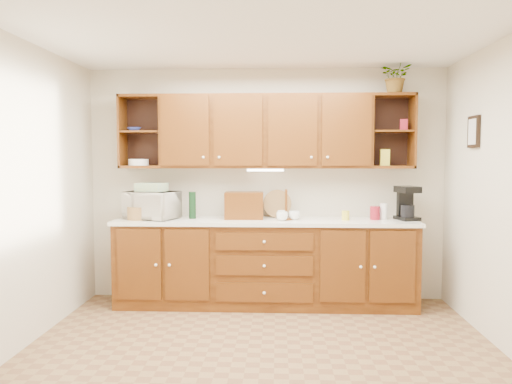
# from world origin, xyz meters

# --- Properties ---
(floor) EXTENTS (4.00, 4.00, 0.00)m
(floor) POSITION_xyz_m (0.00, 0.00, 0.00)
(floor) COLOR olive
(floor) RESTS_ON ground
(ceiling) EXTENTS (4.00, 4.00, 0.00)m
(ceiling) POSITION_xyz_m (0.00, 0.00, 2.60)
(ceiling) COLOR white
(ceiling) RESTS_ON back_wall
(back_wall) EXTENTS (4.00, 0.00, 4.00)m
(back_wall) POSITION_xyz_m (0.00, 1.75, 1.30)
(back_wall) COLOR beige
(back_wall) RESTS_ON floor
(left_wall) EXTENTS (0.00, 3.50, 3.50)m
(left_wall) POSITION_xyz_m (-2.00, 0.00, 1.30)
(left_wall) COLOR beige
(left_wall) RESTS_ON floor
(base_cabinets) EXTENTS (3.20, 0.60, 0.90)m
(base_cabinets) POSITION_xyz_m (0.00, 1.45, 0.45)
(base_cabinets) COLOR #391906
(base_cabinets) RESTS_ON floor
(countertop) EXTENTS (3.24, 0.64, 0.04)m
(countertop) POSITION_xyz_m (0.00, 1.44, 0.92)
(countertop) COLOR white
(countertop) RESTS_ON base_cabinets
(upper_cabinets) EXTENTS (3.20, 0.33, 0.80)m
(upper_cabinets) POSITION_xyz_m (0.01, 1.59, 1.89)
(upper_cabinets) COLOR #391906
(upper_cabinets) RESTS_ON back_wall
(undercabinet_light) EXTENTS (0.40, 0.05, 0.02)m
(undercabinet_light) POSITION_xyz_m (0.00, 1.53, 1.47)
(undercabinet_light) COLOR white
(undercabinet_light) RESTS_ON upper_cabinets
(framed_picture) EXTENTS (0.03, 0.24, 0.30)m
(framed_picture) POSITION_xyz_m (1.98, 0.90, 1.85)
(framed_picture) COLOR black
(framed_picture) RESTS_ON right_wall
(wicker_basket) EXTENTS (0.28, 0.28, 0.14)m
(wicker_basket) POSITION_xyz_m (-1.37, 1.36, 1.01)
(wicker_basket) COLOR #9B7340
(wicker_basket) RESTS_ON countertop
(microwave) EXTENTS (0.63, 0.52, 0.30)m
(microwave) POSITION_xyz_m (-1.24, 1.44, 1.09)
(microwave) COLOR white
(microwave) RESTS_ON countertop
(towel_stack) EXTENTS (0.35, 0.30, 0.09)m
(towel_stack) POSITION_xyz_m (-1.24, 1.44, 1.28)
(towel_stack) COLOR #E8E16D
(towel_stack) RESTS_ON microwave
(wine_bottle) EXTENTS (0.09, 0.09, 0.29)m
(wine_bottle) POSITION_xyz_m (-0.80, 1.48, 1.09)
(wine_bottle) COLOR black
(wine_bottle) RESTS_ON countertop
(woven_tray) EXTENTS (0.32, 0.10, 0.31)m
(woven_tray) POSITION_xyz_m (0.13, 1.63, 0.95)
(woven_tray) COLOR #9B7340
(woven_tray) RESTS_ON countertop
(bread_box) EXTENTS (0.42, 0.27, 0.29)m
(bread_box) POSITION_xyz_m (-0.23, 1.50, 1.09)
(bread_box) COLOR #391906
(bread_box) RESTS_ON countertop
(mug_tree) EXTENTS (0.25, 0.27, 0.33)m
(mug_tree) POSITION_xyz_m (0.23, 1.42, 0.99)
(mug_tree) COLOR #391906
(mug_tree) RESTS_ON countertop
(canister_red) EXTENTS (0.13, 0.13, 0.14)m
(canister_red) POSITION_xyz_m (1.18, 1.47, 1.01)
(canister_red) COLOR maroon
(canister_red) RESTS_ON countertop
(canister_white) EXTENTS (0.10, 0.10, 0.17)m
(canister_white) POSITION_xyz_m (1.28, 1.51, 1.03)
(canister_white) COLOR white
(canister_white) RESTS_ON countertop
(canister_yellow) EXTENTS (0.08, 0.08, 0.10)m
(canister_yellow) POSITION_xyz_m (0.86, 1.42, 0.99)
(canister_yellow) COLOR gold
(canister_yellow) RESTS_ON countertop
(coffee_maker) EXTENTS (0.26, 0.30, 0.36)m
(coffee_maker) POSITION_xyz_m (1.52, 1.48, 1.11)
(coffee_maker) COLOR black
(coffee_maker) RESTS_ON countertop
(bowl_stack) EXTENTS (0.20, 0.20, 0.04)m
(bowl_stack) POSITION_xyz_m (-1.45, 1.55, 1.92)
(bowl_stack) COLOR #293796
(bowl_stack) RESTS_ON upper_cabinets
(plate_stack) EXTENTS (0.29, 0.29, 0.07)m
(plate_stack) POSITION_xyz_m (-1.41, 1.56, 1.56)
(plate_stack) COLOR white
(plate_stack) RESTS_ON upper_cabinets
(pantry_box_yellow) EXTENTS (0.11, 0.09, 0.17)m
(pantry_box_yellow) POSITION_xyz_m (1.29, 1.55, 1.61)
(pantry_box_yellow) COLOR gold
(pantry_box_yellow) RESTS_ON upper_cabinets
(pantry_box_red) EXTENTS (0.09, 0.08, 0.12)m
(pantry_box_red) POSITION_xyz_m (1.49, 1.55, 1.96)
(pantry_box_red) COLOR maroon
(pantry_box_red) RESTS_ON upper_cabinets
(potted_plant) EXTENTS (0.40, 0.37, 0.36)m
(potted_plant) POSITION_xyz_m (1.40, 1.54, 2.47)
(potted_plant) COLOR #999999
(potted_plant) RESTS_ON upper_cabinets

